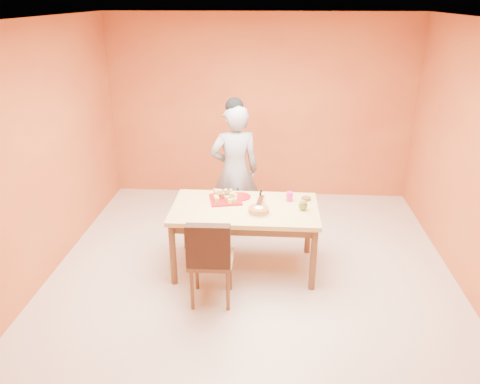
# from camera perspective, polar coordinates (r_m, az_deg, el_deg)

# --- Properties ---
(floor) EXTENTS (5.00, 5.00, 0.00)m
(floor) POSITION_cam_1_polar(r_m,az_deg,el_deg) (5.24, 1.36, -10.71)
(floor) COLOR beige
(floor) RESTS_ON ground
(ceiling) EXTENTS (5.00, 5.00, 0.00)m
(ceiling) POSITION_cam_1_polar(r_m,az_deg,el_deg) (4.37, 1.71, 20.25)
(ceiling) COLOR white
(ceiling) RESTS_ON wall_back
(wall_back) EXTENTS (4.50, 0.00, 4.50)m
(wall_back) POSITION_cam_1_polar(r_m,az_deg,el_deg) (7.04, 2.48, 10.14)
(wall_back) COLOR #CA6B2E
(wall_back) RESTS_ON floor
(wall_left) EXTENTS (0.00, 5.00, 5.00)m
(wall_left) POSITION_cam_1_polar(r_m,az_deg,el_deg) (5.23, -23.98, 3.63)
(wall_left) COLOR #CA6B2E
(wall_left) RESTS_ON floor
(dining_table) EXTENTS (1.60, 0.90, 0.76)m
(dining_table) POSITION_cam_1_polar(r_m,az_deg,el_deg) (5.16, 0.59, -2.78)
(dining_table) COLOR #DDC573
(dining_table) RESTS_ON floor
(dining_chair) EXTENTS (0.45, 0.52, 0.96)m
(dining_chair) POSITION_cam_1_polar(r_m,az_deg,el_deg) (4.68, -3.57, -8.05)
(dining_chair) COLOR brown
(dining_chair) RESTS_ON floor
(pastry_pile) EXTENTS (0.31, 0.31, 0.10)m
(pastry_pile) POSITION_cam_1_polar(r_m,az_deg,el_deg) (5.26, -1.79, -0.32)
(pastry_pile) COLOR #E1BB60
(pastry_pile) RESTS_ON pastry_platter
(person) EXTENTS (0.71, 0.56, 1.71)m
(person) POSITION_cam_1_polar(r_m,az_deg,el_deg) (5.88, -0.65, 2.53)
(person) COLOR gray
(person) RESTS_ON floor
(pastry_platter) EXTENTS (0.41, 0.41, 0.02)m
(pastry_platter) POSITION_cam_1_polar(r_m,az_deg,el_deg) (5.28, -1.78, -0.92)
(pastry_platter) COLOR #9B0E11
(pastry_platter) RESTS_ON dining_table
(red_dinner_plate) EXTENTS (0.31, 0.31, 0.01)m
(red_dinner_plate) POSITION_cam_1_polar(r_m,az_deg,el_deg) (5.36, 0.05, -0.57)
(red_dinner_plate) COLOR #9B0E11
(red_dinner_plate) RESTS_ON dining_table
(white_cake_plate) EXTENTS (0.26, 0.26, 0.01)m
(white_cake_plate) POSITION_cam_1_polar(r_m,az_deg,el_deg) (4.97, 2.29, -2.55)
(white_cake_plate) COLOR silver
(white_cake_plate) RESTS_ON dining_table
(sponge_cake) EXTENTS (0.26, 0.26, 0.05)m
(sponge_cake) POSITION_cam_1_polar(r_m,az_deg,el_deg) (4.96, 2.29, -2.21)
(sponge_cake) COLOR #C88833
(sponge_cake) RESTS_ON white_cake_plate
(cake_server) EXTENTS (0.09, 0.30, 0.01)m
(cake_server) POSITION_cam_1_polar(r_m,az_deg,el_deg) (5.11, 2.48, -1.03)
(cake_server) COLOR silver
(cake_server) RESTS_ON sponge_cake
(egg_ornament) EXTENTS (0.11, 0.09, 0.12)m
(egg_ornament) POSITION_cam_1_polar(r_m,az_deg,el_deg) (5.06, 7.69, -1.59)
(egg_ornament) COLOR olive
(egg_ornament) RESTS_ON dining_table
(magenta_glass) EXTENTS (0.10, 0.10, 0.10)m
(magenta_glass) POSITION_cam_1_polar(r_m,az_deg,el_deg) (5.28, 6.05, -0.56)
(magenta_glass) COLOR #D41F83
(magenta_glass) RESTS_ON dining_table
(checker_tin) EXTENTS (0.13, 0.13, 0.03)m
(checker_tin) POSITION_cam_1_polar(r_m,az_deg,el_deg) (5.34, 8.06, -0.79)
(checker_tin) COLOR #37240F
(checker_tin) RESTS_ON dining_table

